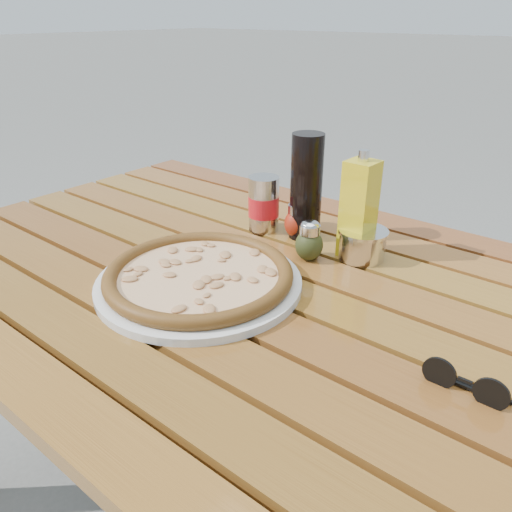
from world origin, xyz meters
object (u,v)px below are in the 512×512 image
Objects in this scene: plate at (199,282)px; soda_can at (264,204)px; table at (249,309)px; oregano_shaker at (309,241)px; parmesan_tin at (362,243)px; dark_bottle at (306,187)px; pizza at (199,275)px; pepper_shaker at (297,220)px; sunglasses at (465,383)px; olive_oil_cruet at (359,209)px.

soda_can reaches higher than plate.
oregano_shaker reaches higher than table.
soda_can is 0.24m from parmesan_tin.
dark_bottle is (0.02, 0.30, 0.10)m from plate.
pepper_shaker is at bearing 87.96° from pizza.
sunglasses is at bearing 1.74° from plate.
sunglasses is (0.45, 0.01, 0.01)m from plate.
dark_bottle is 1.83× the size of soda_can.
olive_oil_cruet is 1.91× the size of sunglasses.
dark_bottle is 1.81× the size of parmesan_tin.
pepper_shaker and oregano_shaker have the same top height.
pepper_shaker is 0.67× the size of parmesan_tin.
dark_bottle is 1.05× the size of olive_oil_cruet.
oregano_shaker is at bearing 66.68° from plate.
table is 11.67× the size of soda_can.
table is 3.89× the size of plate.
pizza is at bearing -92.04° from pepper_shaker.
dark_bottle reaches higher than pepper_shaker.
soda_can reaches higher than pepper_shaker.
olive_oil_cruet is at bearing -0.37° from pepper_shaker.
oregano_shaker reaches higher than parmesan_tin.
parmesan_tin is 0.39m from sunglasses.
dark_bottle is at bearing 85.82° from plate.
table is at bearing -119.25° from olive_oil_cruet.
parmesan_tin is at bearing 59.10° from plate.
dark_bottle is 0.13m from olive_oil_cruet.
dark_bottle is at bearing 85.82° from pizza.
dark_bottle reaches higher than table.
soda_can is at bearing -170.42° from pepper_shaker.
sunglasses reaches higher than table.
pizza is (-0.04, -0.09, 0.10)m from table.
table is at bearing 65.08° from pizza.
dark_bottle reaches higher than pizza.
sunglasses is (0.41, -0.07, 0.09)m from table.
pizza is at bearing -117.94° from olive_oil_cruet.
oregano_shaker is (0.09, 0.21, 0.02)m from pizza.
olive_oil_cruet is at bearing 60.75° from table.
plate is at bearing -116.57° from pizza.
pepper_shaker reaches higher than parmesan_tin.
oregano_shaker reaches higher than plate.
oregano_shaker is at bearing 67.87° from table.
parmesan_tin is (0.17, 0.28, 0.02)m from plate.
pepper_shaker is 0.52m from sunglasses.
oregano_shaker is at bearing -137.75° from parmesan_tin.
soda_can is (-0.09, -0.02, -0.05)m from dark_bottle.
plate is at bearing -75.64° from soda_can.
olive_oil_cruet is (0.06, 0.07, 0.06)m from oregano_shaker.
soda_can reaches higher than sunglasses.
dark_bottle reaches higher than oregano_shaker.
pepper_shaker is at bearing -134.95° from dark_bottle.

